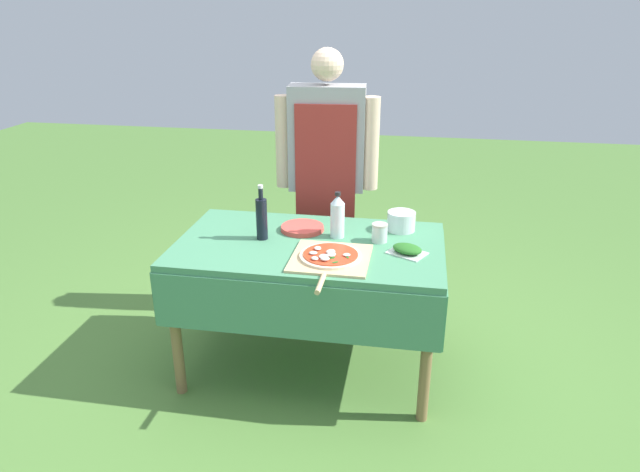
{
  "coord_description": "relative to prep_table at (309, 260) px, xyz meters",
  "views": [
    {
      "loc": [
        0.51,
        -2.61,
        1.87
      ],
      "look_at": [
        0.06,
        0.0,
        0.78
      ],
      "focal_mm": 32.0,
      "sensor_mm": 36.0,
      "label": 1
    }
  ],
  "objects": [
    {
      "name": "water_bottle",
      "position": [
        0.13,
        0.1,
        0.21
      ],
      "size": [
        0.07,
        0.07,
        0.24
      ],
      "color": "silver",
      "rests_on": "prep_table"
    },
    {
      "name": "ground_plane",
      "position": [
        0.0,
        0.0,
        -0.64
      ],
      "size": [
        12.0,
        12.0,
        0.0
      ],
      "primitive_type": "plane",
      "color": "#517F38"
    },
    {
      "name": "person_cook",
      "position": [
        -0.02,
        0.68,
        0.33
      ],
      "size": [
        0.61,
        0.23,
        1.64
      ],
      "rotation": [
        0.0,
        0.0,
        3.22
      ],
      "color": "#333D56",
      "rests_on": "ground"
    },
    {
      "name": "prep_table",
      "position": [
        0.0,
        0.0,
        0.0
      ],
      "size": [
        1.36,
        0.81,
        0.74
      ],
      "color": "#478960",
      "rests_on": "ground"
    },
    {
      "name": "oil_bottle",
      "position": [
        -0.25,
        0.01,
        0.21
      ],
      "size": [
        0.06,
        0.06,
        0.29
      ],
      "color": "black",
      "rests_on": "prep_table"
    },
    {
      "name": "pizza_on_peel",
      "position": [
        0.14,
        -0.19,
        0.11
      ],
      "size": [
        0.37,
        0.54,
        0.06
      ],
      "rotation": [
        0.0,
        0.0,
        -0.01
      ],
      "color": "#D1B27F",
      "rests_on": "prep_table"
    },
    {
      "name": "sauce_jar",
      "position": [
        0.35,
        0.08,
        0.14
      ],
      "size": [
        0.08,
        0.08,
        0.1
      ],
      "color": "silver",
      "rests_on": "prep_table"
    },
    {
      "name": "mixing_tub",
      "position": [
        0.45,
        0.25,
        0.15
      ],
      "size": [
        0.15,
        0.15,
        0.1
      ],
      "primitive_type": "cylinder",
      "color": "silver",
      "rests_on": "prep_table"
    },
    {
      "name": "plate_stack",
      "position": [
        -0.07,
        0.16,
        0.11
      ],
      "size": [
        0.23,
        0.23,
        0.02
      ],
      "color": "#DB4C42",
      "rests_on": "prep_table"
    },
    {
      "name": "herb_container",
      "position": [
        0.49,
        -0.05,
        0.12
      ],
      "size": [
        0.21,
        0.19,
        0.04
      ],
      "rotation": [
        0.0,
        0.0,
        -0.49
      ],
      "color": "silver",
      "rests_on": "prep_table"
    }
  ]
}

